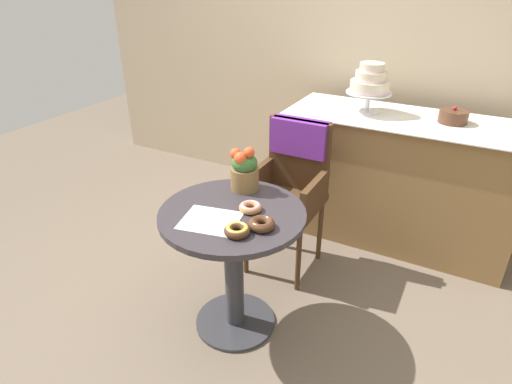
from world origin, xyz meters
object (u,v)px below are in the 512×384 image
wicker_chair (292,173)px  donut_side (262,223)px  donut_front (237,230)px  tiered_cake_stand (370,83)px  round_layer_cake (453,116)px  donut_mid (250,207)px  cafe_table (233,248)px  flower_vase (244,170)px

wicker_chair → donut_side: bearing=-80.9°
donut_front → tiered_cake_stand: bearing=83.9°
wicker_chair → donut_front: size_ratio=8.08×
round_layer_cake → donut_front: bearing=-114.7°
donut_front → donut_mid: donut_front is taller
cafe_table → donut_side: bearing=-18.0°
flower_vase → wicker_chair: bearing=80.4°
cafe_table → donut_mid: (0.07, 0.05, 0.23)m
donut_side → flower_vase: size_ratio=0.51×
donut_mid → round_layer_cake: bearing=60.3°
cafe_table → round_layer_cake: 1.63m
donut_front → tiered_cake_stand: size_ratio=0.36×
wicker_chair → donut_front: 0.87m
donut_side → donut_front: bearing=-126.7°
cafe_table → flower_vase: bearing=105.6°
round_layer_cake → donut_side: bearing=-113.7°
wicker_chair → donut_mid: 0.66m
wicker_chair → tiered_cake_stand: 0.80m
donut_side → round_layer_cake: size_ratio=0.69×
flower_vase → donut_front: bearing=-64.7°
cafe_table → donut_front: (0.12, -0.16, 0.23)m
round_layer_cake → wicker_chair: bearing=-141.3°
cafe_table → round_layer_cake: round_layer_cake is taller
donut_side → cafe_table: bearing=162.0°
donut_front → donut_side: size_ratio=0.96×
cafe_table → flower_vase: flower_vase is taller
wicker_chair → donut_mid: size_ratio=8.52×
wicker_chair → round_layer_cake: round_layer_cake is taller
donut_side → round_layer_cake: round_layer_cake is taller
donut_front → donut_side: (0.07, 0.10, 0.00)m
cafe_table → donut_front: 0.31m
donut_front → round_layer_cake: bearing=65.3°
donut_front → donut_mid: 0.22m
donut_mid → flower_vase: flower_vase is taller
tiered_cake_stand → round_layer_cake: tiered_cake_stand is taller
cafe_table → flower_vase: 0.41m
wicker_chair → round_layer_cake: (0.80, 0.64, 0.30)m
flower_vase → donut_mid: bearing=-53.6°
cafe_table → round_layer_cake: size_ratio=4.08×
wicker_chair → round_layer_cake: bearing=34.3°
donut_mid → donut_side: bearing=-43.0°
donut_side → tiered_cake_stand: size_ratio=0.38×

